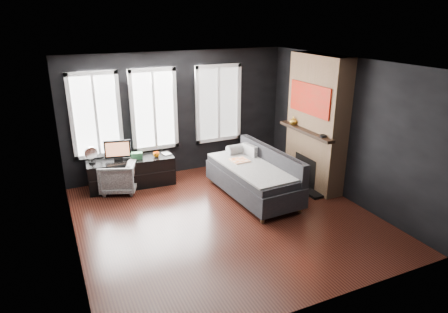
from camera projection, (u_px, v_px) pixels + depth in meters
name	position (u px, v px, depth m)	size (l,w,h in m)	color
floor	(226.00, 218.00, 7.11)	(5.00, 5.00, 0.00)	black
ceiling	(226.00, 63.00, 6.19)	(5.00, 5.00, 0.00)	white
wall_back	(178.00, 114.00, 8.79)	(5.00, 0.02, 2.70)	black
wall_left	(67.00, 169.00, 5.67)	(0.02, 5.00, 2.70)	black
wall_right	(344.00, 129.00, 7.63)	(0.02, 5.00, 2.70)	black
windows	(156.00, 68.00, 8.23)	(4.00, 0.16, 1.76)	white
fireplace	(317.00, 123.00, 8.07)	(0.70, 1.62, 2.70)	#93724C
sofa	(253.00, 174.00, 7.80)	(1.10, 2.20, 0.95)	#232326
stripe_pillow	(250.00, 154.00, 8.28)	(0.09, 0.40, 0.40)	gray
armchair	(118.00, 175.00, 8.07)	(0.69, 0.64, 0.71)	silver
media_console	(132.00, 173.00, 8.33)	(1.75, 0.55, 0.60)	black
monitor	(118.00, 149.00, 8.09)	(0.54, 0.11, 0.48)	black
desk_fan	(91.00, 155.00, 7.92)	(0.25, 0.25, 0.36)	gray
mug	(156.00, 154.00, 8.32)	(0.13, 0.11, 0.13)	orange
book	(163.00, 150.00, 8.45)	(0.16, 0.02, 0.21)	tan
storage_box	(136.00, 156.00, 8.23)	(0.24, 0.15, 0.13)	#2F6B3D
mantel_vase	(293.00, 121.00, 8.36)	(0.17, 0.18, 0.17)	gold
mantel_clock	(323.00, 136.00, 7.53)	(0.13, 0.13, 0.04)	black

